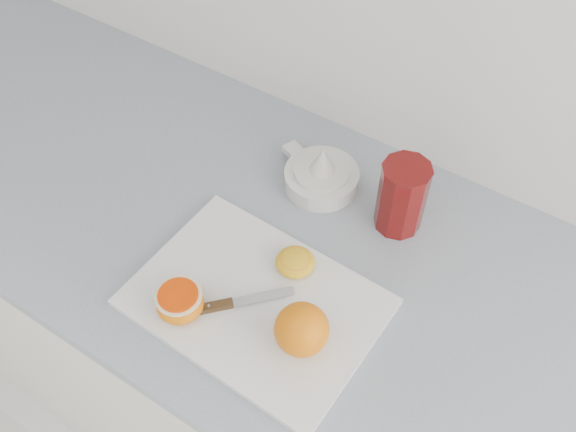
% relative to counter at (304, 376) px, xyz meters
% --- Properties ---
extents(counter, '(2.62, 0.64, 0.89)m').
position_rel_counter_xyz_m(counter, '(0.00, 0.00, 0.00)').
color(counter, white).
rests_on(counter, ground).
extents(cutting_board, '(0.38, 0.28, 0.01)m').
position_rel_counter_xyz_m(cutting_board, '(-0.02, -0.12, 0.45)').
color(cutting_board, white).
rests_on(cutting_board, counter).
extents(whole_orange, '(0.08, 0.08, 0.08)m').
position_rel_counter_xyz_m(whole_orange, '(0.08, -0.14, 0.50)').
color(whole_orange, orange).
rests_on(whole_orange, cutting_board).
extents(half_orange, '(0.07, 0.07, 0.04)m').
position_rel_counter_xyz_m(half_orange, '(-0.10, -0.20, 0.48)').
color(half_orange, orange).
rests_on(half_orange, cutting_board).
extents(squeezed_shell, '(0.06, 0.06, 0.03)m').
position_rel_counter_xyz_m(squeezed_shell, '(-0.00, -0.04, 0.47)').
color(squeezed_shell, gold).
rests_on(squeezed_shell, cutting_board).
extents(paring_knife, '(0.13, 0.13, 0.01)m').
position_rel_counter_xyz_m(paring_knife, '(-0.06, -0.16, 0.46)').
color(paring_knife, '#4D321A').
rests_on(paring_knife, cutting_board).
extents(citrus_juicer, '(0.17, 0.13, 0.09)m').
position_rel_counter_xyz_m(citrus_juicer, '(-0.07, 0.15, 0.47)').
color(citrus_juicer, white).
rests_on(citrus_juicer, counter).
extents(red_tumbler, '(0.08, 0.08, 0.13)m').
position_rel_counter_xyz_m(red_tumbler, '(0.09, 0.14, 0.51)').
color(red_tumbler, '#650E0D').
rests_on(red_tumbler, counter).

